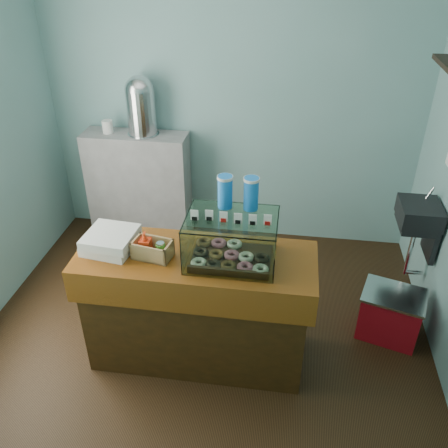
% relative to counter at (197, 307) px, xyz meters
% --- Properties ---
extents(ground, '(3.50, 3.50, 0.00)m').
position_rel_counter_xyz_m(ground, '(0.00, 0.25, -0.46)').
color(ground, black).
rests_on(ground, ground).
extents(room_shell, '(3.54, 3.04, 2.82)m').
position_rel_counter_xyz_m(room_shell, '(0.03, 0.26, 1.25)').
color(room_shell, '#6EA09F').
rests_on(room_shell, ground).
extents(counter, '(1.60, 0.60, 0.90)m').
position_rel_counter_xyz_m(counter, '(0.00, 0.00, 0.00)').
color(counter, '#40240C').
rests_on(counter, ground).
extents(back_shelf, '(1.00, 0.32, 1.10)m').
position_rel_counter_xyz_m(back_shelf, '(-0.90, 1.57, 0.09)').
color(back_shelf, '#99999C').
rests_on(back_shelf, ground).
extents(display_case, '(0.58, 0.43, 0.54)m').
position_rel_counter_xyz_m(display_case, '(0.24, 0.02, 0.62)').
color(display_case, '#351E10').
rests_on(display_case, counter).
extents(condiment_crate, '(0.27, 0.19, 0.18)m').
position_rel_counter_xyz_m(condiment_crate, '(-0.28, -0.04, 0.51)').
color(condiment_crate, tan).
rests_on(condiment_crate, counter).
extents(pastry_boxes, '(0.36, 0.36, 0.13)m').
position_rel_counter_xyz_m(pastry_boxes, '(-0.58, 0.01, 0.51)').
color(pastry_boxes, white).
rests_on(pastry_boxes, counter).
extents(coffee_urn, '(0.30, 0.30, 0.55)m').
position_rel_counter_xyz_m(coffee_urn, '(-0.81, 1.59, 0.93)').
color(coffee_urn, silver).
rests_on(coffee_urn, back_shelf).
extents(red_cooler, '(0.54, 0.47, 0.40)m').
position_rel_counter_xyz_m(red_cooler, '(1.43, 0.42, -0.26)').
color(red_cooler, '#A80D18').
rests_on(red_cooler, ground).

